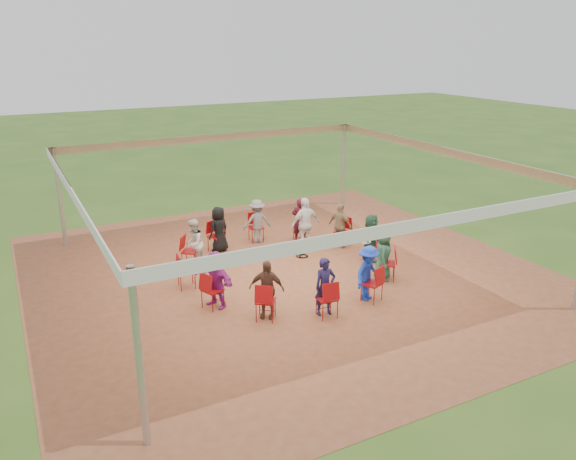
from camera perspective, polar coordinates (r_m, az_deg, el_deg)
name	(u,v)px	position (r m, az deg, el deg)	size (l,w,h in m)	color
ground	(286,273)	(15.17, -0.21, -4.38)	(80.00, 80.00, 0.00)	#375A1C
dirt_patch	(286,273)	(15.17, -0.21, -4.36)	(13.00, 13.00, 0.00)	brown
tent	(286,188)	(14.40, -0.22, 4.33)	(10.33, 10.33, 3.00)	#B2B2B7
chair_0	(374,245)	(16.06, 8.77, -1.53)	(0.42, 0.44, 0.90)	#9F0A0C
chair_1	(342,232)	(17.01, 5.55, -0.22)	(0.42, 0.44, 0.90)	#9F0A0C
chair_2	(300,226)	(17.48, 1.27, 0.39)	(0.42, 0.44, 0.90)	#9F0A0C
chair_3	(256,228)	(17.38, -3.27, 0.25)	(0.42, 0.44, 0.90)	#9F0A0C
chair_4	(216,236)	(16.73, -7.28, -0.62)	(0.42, 0.44, 0.90)	#9F0A0C
chair_5	(190,251)	(15.64, -9.92, -2.16)	(0.42, 0.44, 0.90)	#9F0A0C
chair_6	(186,271)	(14.36, -10.30, -4.13)	(0.42, 0.44, 0.90)	#9F0A0C
chair_7	(212,290)	(13.22, -7.68, -6.07)	(0.42, 0.44, 0.90)	#9F0A0C
chair_8	(266,301)	(12.59, -2.29, -7.22)	(0.42, 0.44, 0.90)	#9F0A0C
chair_9	(327,298)	(12.73, 3.99, -6.95)	(0.42, 0.44, 0.90)	#9F0A0C
chair_10	(372,284)	(13.58, 8.53, -5.41)	(0.42, 0.44, 0.90)	#9F0A0C
chair_11	(387,264)	(14.81, 10.05, -3.39)	(0.42, 0.44, 0.90)	#9F0A0C
person_seated_0	(371,238)	(15.92, 8.44, -0.78)	(1.27, 0.47, 1.37)	#255239
person_seated_1	(340,226)	(16.84, 5.35, 0.44)	(0.80, 0.41, 1.37)	#8E7452
person_seated_2	(300,220)	(17.29, 1.21, 1.02)	(0.50, 0.33, 1.37)	#3A0E17
person_seated_3	(257,221)	(17.19, -3.17, 0.89)	(0.88, 0.44, 1.37)	slate
person_seated_4	(219,229)	(16.56, -7.03, 0.07)	(0.67, 0.37, 1.37)	black
person_seated_5	(194,244)	(15.52, -9.55, -1.36)	(0.66, 0.38, 1.37)	beige
person_seated_6	(216,279)	(13.20, -7.35, -4.97)	(1.27, 0.47, 1.37)	#992081
person_seated_7	(267,289)	(12.60, -2.19, -6.01)	(0.80, 0.41, 1.37)	brown
person_seated_8	(325,287)	(12.73, 3.79, -5.76)	(0.50, 0.33, 1.37)	#1B153B
person_seated_9	(368,273)	(13.54, 8.15, -4.37)	(0.88, 0.44, 1.37)	#1838B6
person_seated_10	(383,255)	(14.72, 9.64, -2.50)	(0.67, 0.37, 1.37)	#255239
standing_person	(305,224)	(16.55, 1.78, 0.61)	(0.94, 0.48, 1.60)	white
cable_coil	(303,256)	(16.26, 1.49, -2.66)	(0.43, 0.43, 0.03)	black
laptop	(366,240)	(15.86, 7.91, -1.00)	(0.29, 0.34, 0.22)	#B7B7BC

